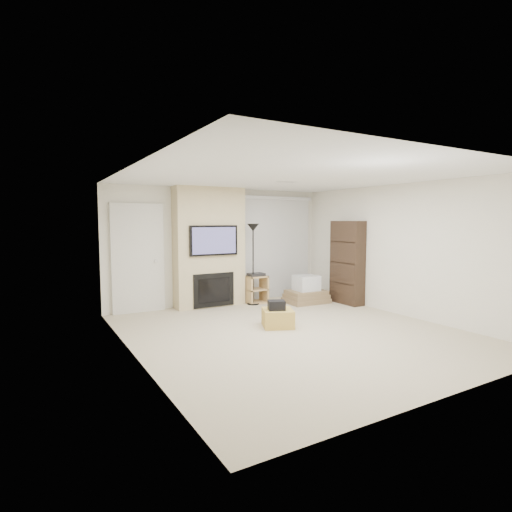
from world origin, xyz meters
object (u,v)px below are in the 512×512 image
ottoman (278,318)px  bookshelf (347,262)px  floor_lamp (253,241)px  av_stand (256,287)px  box_stack (306,292)px

ottoman → bookshelf: 2.63m
floor_lamp → av_stand: size_ratio=2.64×
box_stack → bookshelf: bearing=-35.7°
ottoman → floor_lamp: bearing=73.2°
av_stand → bookshelf: 2.06m
av_stand → bookshelf: bookshelf is taller
bookshelf → av_stand: bearing=148.4°
ottoman → bookshelf: bearing=20.1°
floor_lamp → av_stand: floor_lamp is taller
ottoman → av_stand: bearing=70.4°
box_stack → bookshelf: (0.71, -0.51, 0.67)m
ottoman → box_stack: bearing=39.9°
av_stand → bookshelf: (1.69, -1.04, 0.55)m
av_stand → box_stack: bearing=-28.3°
ottoman → box_stack: size_ratio=0.54×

